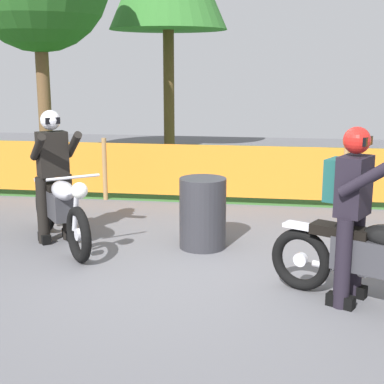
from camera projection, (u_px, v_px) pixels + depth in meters
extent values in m
cube|color=#5B5B60|center=(192.00, 270.00, 6.31)|extent=(24.00, 24.00, 0.02)
cube|color=#386B2D|center=(237.00, 167.00, 12.63)|extent=(24.00, 6.93, 0.01)
cylinder|color=#997547|center=(105.00, 169.00, 9.47)|extent=(0.08, 0.08, 1.05)
cylinder|color=#997547|center=(345.00, 176.00, 8.88)|extent=(0.08, 0.08, 1.05)
cube|color=orange|center=(221.00, 171.00, 9.17)|extent=(3.85, 0.02, 0.85)
cylinder|color=brown|center=(44.00, 102.00, 12.08)|extent=(0.28, 0.28, 2.93)
cylinder|color=brown|center=(169.00, 92.00, 14.56)|extent=(0.28, 0.28, 3.10)
torus|color=black|center=(301.00, 260.00, 5.67)|extent=(0.62, 0.39, 0.64)
cylinder|color=silver|center=(301.00, 260.00, 5.67)|extent=(0.15, 0.12, 0.14)
cube|color=#38383D|center=(365.00, 255.00, 5.26)|extent=(0.64, 0.49, 0.32)
cube|color=black|center=(341.00, 231.00, 5.36)|extent=(0.60, 0.45, 0.10)
cube|color=silver|center=(302.00, 226.00, 5.59)|extent=(0.39, 0.31, 0.04)
cylinder|color=silver|center=(339.00, 269.00, 5.59)|extent=(0.52, 0.32, 0.07)
torus|color=black|center=(79.00, 234.00, 6.47)|extent=(0.50, 0.59, 0.66)
cylinder|color=silver|center=(79.00, 234.00, 6.47)|extent=(0.14, 0.15, 0.14)
torus|color=black|center=(45.00, 207.00, 7.70)|extent=(0.50, 0.59, 0.66)
cylinder|color=silver|center=(45.00, 207.00, 7.70)|extent=(0.14, 0.15, 0.14)
cube|color=#38383D|center=(58.00, 205.00, 7.09)|extent=(0.58, 0.64, 0.33)
ellipsoid|color=#B7B7C1|center=(63.00, 191.00, 6.84)|extent=(0.53, 0.58, 0.23)
cube|color=black|center=(52.00, 186.00, 7.27)|extent=(0.54, 0.60, 0.10)
cube|color=silver|center=(43.00, 182.00, 7.62)|extent=(0.36, 0.40, 0.04)
cylinder|color=silver|center=(76.00, 208.00, 6.46)|extent=(0.19, 0.22, 0.59)
sphere|color=white|center=(79.00, 191.00, 6.27)|extent=(0.26, 0.26, 0.19)
cylinder|color=silver|center=(73.00, 177.00, 6.42)|extent=(0.51, 0.41, 0.03)
cylinder|color=silver|center=(63.00, 217.00, 7.48)|extent=(0.41, 0.49, 0.07)
cylinder|color=black|center=(355.00, 255.00, 5.48)|extent=(0.20, 0.20, 0.86)
cube|color=black|center=(353.00, 290.00, 5.56)|extent=(0.28, 0.22, 0.12)
cylinder|color=black|center=(343.00, 264.00, 5.23)|extent=(0.20, 0.20, 0.86)
cube|color=black|center=(341.00, 301.00, 5.31)|extent=(0.28, 0.22, 0.12)
cube|color=black|center=(354.00, 186.00, 5.20)|extent=(0.38, 0.43, 0.56)
cylinder|color=black|center=(382.00, 172.00, 5.24)|extent=(0.47, 0.31, 0.38)
cylinder|color=black|center=(366.00, 179.00, 4.90)|extent=(0.47, 0.31, 0.38)
sphere|color=red|center=(357.00, 140.00, 5.11)|extent=(0.34, 0.34, 0.25)
cube|color=black|center=(368.00, 141.00, 5.05)|extent=(0.11, 0.17, 0.08)
cube|color=#194C47|center=(337.00, 180.00, 5.29)|extent=(0.27, 0.32, 0.40)
cylinder|color=black|center=(67.00, 207.00, 7.32)|extent=(0.21, 0.21, 0.86)
cube|color=black|center=(69.00, 234.00, 7.40)|extent=(0.25, 0.27, 0.12)
cylinder|color=black|center=(43.00, 210.00, 7.16)|extent=(0.21, 0.21, 0.86)
cube|color=black|center=(45.00, 238.00, 7.25)|extent=(0.25, 0.27, 0.12)
cube|color=black|center=(52.00, 154.00, 7.09)|extent=(0.43, 0.41, 0.56)
cylinder|color=black|center=(73.00, 145.00, 7.01)|extent=(0.38, 0.44, 0.38)
cylinder|color=black|center=(38.00, 147.00, 6.80)|extent=(0.38, 0.44, 0.38)
sphere|color=silver|center=(50.00, 120.00, 6.99)|extent=(0.35, 0.35, 0.25)
cube|color=black|center=(53.00, 121.00, 6.91)|extent=(0.16, 0.13, 0.08)
cylinder|color=#2D2D33|center=(203.00, 213.00, 6.98)|extent=(0.58, 0.58, 0.88)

